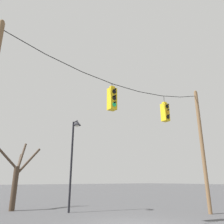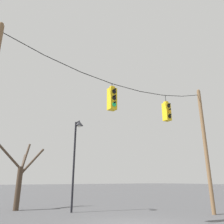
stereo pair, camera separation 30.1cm
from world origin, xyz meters
name	(u,v)px [view 1 (the left image)]	position (x,y,z in m)	size (l,w,h in m)	color
utility_pole_right	(202,147)	(5.68, 0.35, 3.63)	(0.21, 0.21, 7.28)	brown
span_wire	(126,83)	(0.00, 0.35, 6.33)	(11.36, 0.03, 0.90)	black
traffic_light_near_right_pole	(112,99)	(-0.86, 0.34, 5.29)	(0.34, 0.46, 1.28)	yellow
traffic_light_near_left_pole	(165,112)	(2.63, 0.34, 5.28)	(0.34, 0.46, 1.44)	yellow
street_lamp	(74,143)	(-0.46, 4.97, 3.94)	(0.49, 0.84, 5.34)	black
bare_tree	(16,175)	(-2.92, 8.09, 2.06)	(3.42, 1.53, 4.30)	#423326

